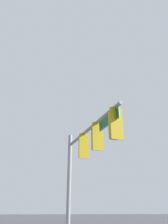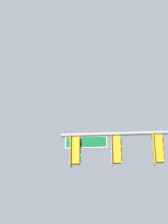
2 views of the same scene
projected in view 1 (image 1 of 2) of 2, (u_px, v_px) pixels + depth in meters
signal_pole_near at (85, 153)px, 10.67m from camera, size 6.12×1.32×5.77m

